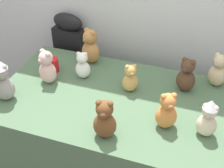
{
  "coord_description": "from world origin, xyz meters",
  "views": [
    {
      "loc": [
        0.55,
        -1.34,
        2.15
      ],
      "look_at": [
        0.0,
        0.25,
        0.89
      ],
      "focal_mm": 50.76,
      "sensor_mm": 36.0,
      "label": 1
    }
  ],
  "objects_px": {
    "teddy_bear_cocoa": "(186,76)",
    "party_cup_red": "(53,65)",
    "teddy_bear_blush": "(47,68)",
    "teddy_bear_caramel": "(90,47)",
    "teddy_bear_sand": "(218,71)",
    "teddy_bear_honey": "(130,79)",
    "teddy_bear_ginger": "(167,112)",
    "display_table": "(112,137)",
    "teddy_bear_snow": "(83,66)",
    "instrument_case": "(72,65)",
    "teddy_bear_chestnut": "(105,120)",
    "teddy_bear_cream": "(208,118)",
    "teddy_bear_ash": "(2,80)"
  },
  "relations": [
    {
      "from": "teddy_bear_cocoa",
      "to": "party_cup_red",
      "type": "height_order",
      "value": "teddy_bear_cocoa"
    },
    {
      "from": "teddy_bear_blush",
      "to": "teddy_bear_cocoa",
      "type": "relative_size",
      "value": 1.01
    },
    {
      "from": "teddy_bear_caramel",
      "to": "teddy_bear_sand",
      "type": "bearing_deg",
      "value": 24.05
    },
    {
      "from": "teddy_bear_honey",
      "to": "teddy_bear_ginger",
      "type": "distance_m",
      "value": 0.41
    },
    {
      "from": "display_table",
      "to": "party_cup_red",
      "type": "relative_size",
      "value": 14.51
    },
    {
      "from": "teddy_bear_caramel",
      "to": "party_cup_red",
      "type": "xyz_separation_m",
      "value": [
        -0.22,
        -0.21,
        -0.08
      ]
    },
    {
      "from": "party_cup_red",
      "to": "teddy_bear_snow",
      "type": "bearing_deg",
      "value": -0.71
    },
    {
      "from": "teddy_bear_honey",
      "to": "teddy_bear_sand",
      "type": "xyz_separation_m",
      "value": [
        0.56,
        0.27,
        0.02
      ]
    },
    {
      "from": "instrument_case",
      "to": "teddy_bear_chestnut",
      "type": "xyz_separation_m",
      "value": [
        0.68,
        -0.96,
        0.37
      ]
    },
    {
      "from": "teddy_bear_honey",
      "to": "instrument_case",
      "type": "bearing_deg",
      "value": 115.59
    },
    {
      "from": "teddy_bear_ginger",
      "to": "teddy_bear_cream",
      "type": "bearing_deg",
      "value": -24.88
    },
    {
      "from": "teddy_bear_snow",
      "to": "teddy_bear_ash",
      "type": "height_order",
      "value": "teddy_bear_ash"
    },
    {
      "from": "teddy_bear_ginger",
      "to": "teddy_bear_ash",
      "type": "bearing_deg",
      "value": 157.51
    },
    {
      "from": "instrument_case",
      "to": "teddy_bear_cocoa",
      "type": "height_order",
      "value": "instrument_case"
    },
    {
      "from": "display_table",
      "to": "teddy_bear_snow",
      "type": "height_order",
      "value": "teddy_bear_snow"
    },
    {
      "from": "teddy_bear_honey",
      "to": "teddy_bear_ash",
      "type": "height_order",
      "value": "teddy_bear_ash"
    },
    {
      "from": "teddy_bear_chestnut",
      "to": "teddy_bear_ginger",
      "type": "relative_size",
      "value": 1.05
    },
    {
      "from": "teddy_bear_blush",
      "to": "instrument_case",
      "type": "bearing_deg",
      "value": 126.31
    },
    {
      "from": "instrument_case",
      "to": "teddy_bear_ginger",
      "type": "bearing_deg",
      "value": -29.63
    },
    {
      "from": "display_table",
      "to": "instrument_case",
      "type": "xyz_separation_m",
      "value": [
        -0.61,
        0.61,
        0.14
      ]
    },
    {
      "from": "teddy_bear_ginger",
      "to": "teddy_bear_blush",
      "type": "bearing_deg",
      "value": 141.46
    },
    {
      "from": "teddy_bear_honey",
      "to": "party_cup_red",
      "type": "relative_size",
      "value": 1.97
    },
    {
      "from": "teddy_bear_chestnut",
      "to": "instrument_case",
      "type": "bearing_deg",
      "value": 114.61
    },
    {
      "from": "teddy_bear_chestnut",
      "to": "teddy_bear_ash",
      "type": "height_order",
      "value": "teddy_bear_ash"
    },
    {
      "from": "instrument_case",
      "to": "teddy_bear_chestnut",
      "type": "height_order",
      "value": "instrument_case"
    },
    {
      "from": "display_table",
      "to": "teddy_bear_sand",
      "type": "relative_size",
      "value": 6.26
    },
    {
      "from": "display_table",
      "to": "teddy_bear_honey",
      "type": "height_order",
      "value": "teddy_bear_honey"
    },
    {
      "from": "instrument_case",
      "to": "party_cup_red",
      "type": "relative_size",
      "value": 9.47
    },
    {
      "from": "teddy_bear_chestnut",
      "to": "teddy_bear_blush",
      "type": "height_order",
      "value": "teddy_bear_chestnut"
    },
    {
      "from": "teddy_bear_caramel",
      "to": "teddy_bear_cream",
      "type": "bearing_deg",
      "value": -5.59
    },
    {
      "from": "teddy_bear_caramel",
      "to": "teddy_bear_ash",
      "type": "height_order",
      "value": "teddy_bear_ash"
    },
    {
      "from": "teddy_bear_ginger",
      "to": "teddy_bear_cream",
      "type": "height_order",
      "value": "teddy_bear_cream"
    },
    {
      "from": "teddy_bear_cocoa",
      "to": "instrument_case",
      "type": "bearing_deg",
      "value": 177.42
    },
    {
      "from": "teddy_bear_caramel",
      "to": "party_cup_red",
      "type": "relative_size",
      "value": 2.65
    },
    {
      "from": "teddy_bear_blush",
      "to": "teddy_bear_cream",
      "type": "height_order",
      "value": "teddy_bear_blush"
    },
    {
      "from": "instrument_case",
      "to": "teddy_bear_honey",
      "type": "height_order",
      "value": "instrument_case"
    },
    {
      "from": "display_table",
      "to": "teddy_bear_snow",
      "type": "relative_size",
      "value": 7.35
    },
    {
      "from": "teddy_bear_caramel",
      "to": "teddy_bear_snow",
      "type": "distance_m",
      "value": 0.22
    },
    {
      "from": "display_table",
      "to": "party_cup_red",
      "type": "xyz_separation_m",
      "value": [
        -0.53,
        0.17,
        0.44
      ]
    },
    {
      "from": "display_table",
      "to": "teddy_bear_sand",
      "type": "bearing_deg",
      "value": 30.73
    },
    {
      "from": "teddy_bear_cocoa",
      "to": "party_cup_red",
      "type": "bearing_deg",
      "value": -158.89
    },
    {
      "from": "instrument_case",
      "to": "teddy_bear_caramel",
      "type": "bearing_deg",
      "value": -30.37
    },
    {
      "from": "teddy_bear_honey",
      "to": "teddy_bear_ginger",
      "type": "height_order",
      "value": "teddy_bear_ginger"
    },
    {
      "from": "teddy_bear_snow",
      "to": "party_cup_red",
      "type": "distance_m",
      "value": 0.25
    },
    {
      "from": "teddy_bear_chestnut",
      "to": "teddy_bear_snow",
      "type": "distance_m",
      "value": 0.63
    },
    {
      "from": "teddy_bear_honey",
      "to": "teddy_bear_cocoa",
      "type": "height_order",
      "value": "teddy_bear_cocoa"
    },
    {
      "from": "display_table",
      "to": "teddy_bear_chestnut",
      "type": "height_order",
      "value": "teddy_bear_chestnut"
    },
    {
      "from": "teddy_bear_cocoa",
      "to": "teddy_bear_snow",
      "type": "bearing_deg",
      "value": -156.98
    },
    {
      "from": "display_table",
      "to": "teddy_bear_snow",
      "type": "bearing_deg",
      "value": 150.07
    },
    {
      "from": "teddy_bear_chestnut",
      "to": "party_cup_red",
      "type": "distance_m",
      "value": 0.8
    }
  ]
}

